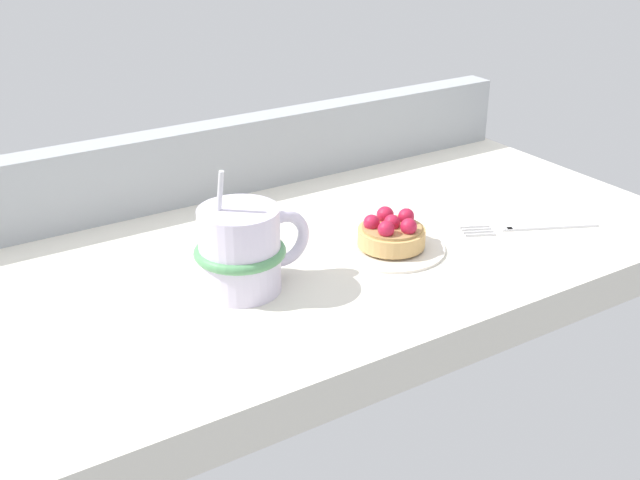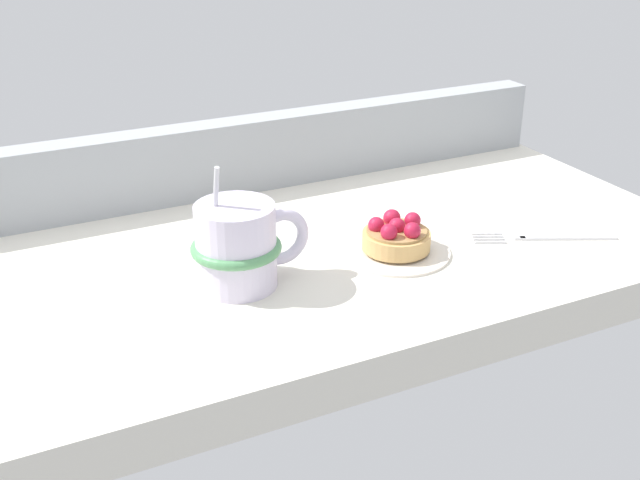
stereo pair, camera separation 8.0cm
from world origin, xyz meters
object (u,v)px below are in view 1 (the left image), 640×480
at_px(coffee_mug, 243,249).
at_px(raspberry_tart, 391,232).
at_px(dessert_plate, 391,247).
at_px(dessert_fork, 529,227).

bearing_deg(coffee_mug, raspberry_tart, -2.28).
xyz_separation_m(dessert_plate, coffee_mug, (-0.18, 0.01, 0.04)).
height_order(raspberry_tart, coffee_mug, coffee_mug).
distance_m(coffee_mug, dessert_fork, 0.35).
distance_m(dessert_plate, raspberry_tart, 0.02).
height_order(raspberry_tart, dessert_fork, raspberry_tart).
xyz_separation_m(raspberry_tart, dessert_fork, (0.17, -0.04, -0.02)).
height_order(dessert_plate, raspberry_tart, raspberry_tart).
relative_size(dessert_plate, raspberry_tart, 1.60).
distance_m(dessert_plate, dessert_fork, 0.17).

